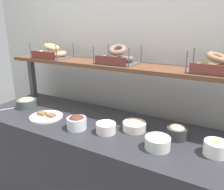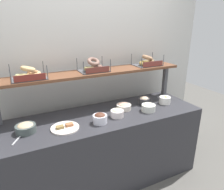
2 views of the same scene
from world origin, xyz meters
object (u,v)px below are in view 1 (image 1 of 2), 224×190
object	(u,v)px
serving_spoon_near_plate	(15,108)
bagel_basket_poppy	(117,57)
bowl_potato_salad	(158,142)
bowl_fruit_salad	(216,148)
bagel_basket_everything	(215,66)
serving_plate_white	(46,116)
bowl_chocolate_spread	(77,122)
bowl_lox_spread	(134,125)
bowl_tuna_salad	(177,132)
bagel_basket_plain	(52,53)
bowl_scallion_spread	(106,127)
bowl_hummus	(27,102)

from	to	relation	value
serving_spoon_near_plate	bagel_basket_poppy	bearing A→B (deg)	23.21
bowl_potato_salad	bowl_fruit_salad	bearing A→B (deg)	17.41
bagel_basket_everything	bagel_basket_poppy	bearing A→B (deg)	179.97
bowl_fruit_salad	serving_plate_white	bearing A→B (deg)	-176.14
bowl_chocolate_spread	bowl_potato_salad	size ratio (longest dim) A/B	0.92
serving_plate_white	bagel_basket_everything	bearing A→B (deg)	17.70
bowl_lox_spread	bagel_basket_poppy	world-z (taller)	bagel_basket_poppy
bagel_basket_everything	bowl_tuna_salad	bearing A→B (deg)	-128.52
bowl_lox_spread	bagel_basket_plain	size ratio (longest dim) A/B	0.51
bowl_scallion_spread	bowl_lox_spread	bearing A→B (deg)	40.68
bowl_potato_salad	serving_plate_white	xyz separation A→B (m)	(-0.95, 0.01, -0.04)
bowl_fruit_salad	bowl_scallion_spread	xyz separation A→B (m)	(-0.70, -0.07, -0.00)
bowl_scallion_spread	bowl_chocolate_spread	bearing A→B (deg)	-167.08
bowl_hummus	bagel_basket_poppy	size ratio (longest dim) A/B	0.57
bowl_hummus	serving_plate_white	xyz separation A→B (m)	(0.34, -0.09, -0.03)
bowl_chocolate_spread	bowl_scallion_spread	xyz separation A→B (m)	(0.22, 0.05, -0.01)
bowl_tuna_salad	bagel_basket_plain	size ratio (longest dim) A/B	0.41
bowl_potato_salad	bowl_scallion_spread	xyz separation A→B (m)	(-0.39, 0.03, -0.00)
bowl_tuna_salad	bagel_basket_everything	world-z (taller)	bagel_basket_everything
bagel_basket_plain	bowl_fruit_salad	bearing A→B (deg)	-10.24
serving_plate_white	serving_spoon_near_plate	xyz separation A→B (m)	(-0.40, 0.01, -0.00)
bowl_scallion_spread	serving_plate_white	distance (m)	0.57
bowl_lox_spread	bowl_potato_salad	bearing A→B (deg)	-35.28
bowl_hummus	bagel_basket_poppy	world-z (taller)	bagel_basket_poppy
bagel_basket_plain	bowl_chocolate_spread	bearing A→B (deg)	-34.31
bagel_basket_plain	bowl_tuna_salad	bearing A→B (deg)	-8.31
bowl_potato_salad	bowl_scallion_spread	bearing A→B (deg)	176.06
serving_plate_white	bagel_basket_plain	size ratio (longest dim) A/B	0.81
bowl_hummus	bowl_fruit_salad	xyz separation A→B (m)	(1.61, -0.01, 0.00)
bowl_scallion_spread	bagel_basket_everything	distance (m)	0.84
bowl_chocolate_spread	serving_plate_white	distance (m)	0.35
bowl_potato_salad	serving_plate_white	size ratio (longest dim) A/B	0.59
bowl_lox_spread	bagel_basket_plain	world-z (taller)	bagel_basket_plain
bowl_hummus	bowl_chocolate_spread	world-z (taller)	bowl_chocolate_spread
bowl_lox_spread	serving_plate_white	bearing A→B (deg)	-168.44
bowl_potato_salad	bagel_basket_plain	world-z (taller)	bagel_basket_plain
bowl_lox_spread	bowl_chocolate_spread	bearing A→B (deg)	-153.78
serving_plate_white	bagel_basket_everything	distance (m)	1.33
bowl_lox_spread	bowl_fruit_salad	xyz separation A→B (m)	(0.55, -0.06, 0.01)
bagel_basket_poppy	bowl_lox_spread	bearing A→B (deg)	-40.57
serving_spoon_near_plate	bagel_basket_everything	distance (m)	1.69
bowl_scallion_spread	bagel_basket_plain	bearing A→B (deg)	156.65
bagel_basket_poppy	bowl_scallion_spread	bearing A→B (deg)	-73.08
bowl_chocolate_spread	bagel_basket_everything	world-z (taller)	bagel_basket_everything
bowl_tuna_salad	bowl_hummus	xyz separation A→B (m)	(-1.36, -0.08, -0.00)
bowl_potato_salad	bowl_scallion_spread	world-z (taller)	bowl_potato_salad
bowl_lox_spread	bowl_hummus	world-z (taller)	bowl_hummus
bowl_tuna_salad	bagel_basket_poppy	distance (m)	0.74
bowl_scallion_spread	serving_plate_white	size ratio (longest dim) A/B	0.53
bowl_tuna_salad	bowl_fruit_salad	distance (m)	0.26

